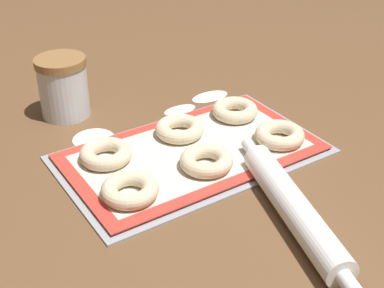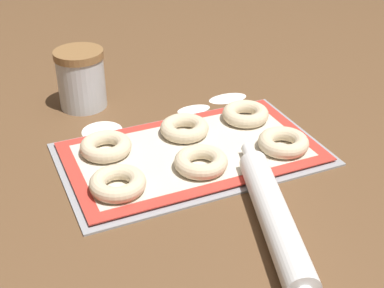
{
  "view_description": "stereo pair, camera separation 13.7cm",
  "coord_description": "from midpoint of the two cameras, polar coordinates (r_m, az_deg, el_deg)",
  "views": [
    {
      "loc": [
        -0.47,
        -0.72,
        0.54
      ],
      "look_at": [
        -0.01,
        -0.01,
        0.03
      ],
      "focal_mm": 50.0,
      "sensor_mm": 36.0,
      "label": 1
    },
    {
      "loc": [
        -0.35,
        -0.79,
        0.54
      ],
      "look_at": [
        -0.01,
        -0.01,
        0.03
      ],
      "focal_mm": 50.0,
      "sensor_mm": 36.0,
      "label": 2
    }
  ],
  "objects": [
    {
      "name": "flour_patch_side",
      "position": [
        1.08,
        -6.05,
        1.33
      ],
      "size": [
        0.08,
        0.08,
        0.0
      ],
      "color": "white",
      "rests_on": "ground_plane"
    },
    {
      "name": "rolling_pin",
      "position": [
        0.84,
        13.51,
        -7.79
      ],
      "size": [
        0.14,
        0.39,
        0.05
      ],
      "color": "silver",
      "rests_on": "ground_plane"
    },
    {
      "name": "bagel_front_left",
      "position": [
        0.88,
        -3.56,
        -4.4
      ],
      "size": [
        0.1,
        0.1,
        0.03
      ],
      "color": "beige",
      "rests_on": "baking_mat"
    },
    {
      "name": "flour_patch_near",
      "position": [
        1.22,
        7.06,
        4.79
      ],
      "size": [
        0.09,
        0.05,
        0.0
      ],
      "color": "white",
      "rests_on": "ground_plane"
    },
    {
      "name": "flour_canister",
      "position": [
        1.16,
        -8.46,
        6.79
      ],
      "size": [
        0.1,
        0.1,
        0.13
      ],
      "color": "silver",
      "rests_on": "ground_plane"
    },
    {
      "name": "flour_patch_far",
      "position": [
        1.16,
        3.56,
        3.64
      ],
      "size": [
        0.08,
        0.04,
        0.0
      ],
      "color": "white",
      "rests_on": "ground_plane"
    },
    {
      "name": "bagel_back_right",
      "position": [
        1.1,
        9.28,
        3.05
      ],
      "size": [
        0.1,
        0.1,
        0.03
      ],
      "color": "beige",
      "rests_on": "baking_mat"
    },
    {
      "name": "bagel_back_left",
      "position": [
        0.98,
        -5.29,
        -0.42
      ],
      "size": [
        0.1,
        0.1,
        0.03
      ],
      "color": "beige",
      "rests_on": "baking_mat"
    },
    {
      "name": "bagel_front_right",
      "position": [
        1.02,
        13.55,
        0.0
      ],
      "size": [
        0.1,
        0.1,
        0.03
      ],
      "color": "beige",
      "rests_on": "baking_mat"
    },
    {
      "name": "bagel_front_center",
      "position": [
        0.94,
        5.14,
        -2.08
      ],
      "size": [
        0.1,
        0.1,
        0.03
      ],
      "color": "beige",
      "rests_on": "baking_mat"
    },
    {
      "name": "bagel_back_center",
      "position": [
        1.04,
        2.75,
        1.51
      ],
      "size": [
        0.1,
        0.1,
        0.03
      ],
      "color": "beige",
      "rests_on": "baking_mat"
    },
    {
      "name": "baking_tray",
      "position": [
        1.0,
        3.92,
        -1.2
      ],
      "size": [
        0.49,
        0.29,
        0.01
      ],
      "color": "#93969B",
      "rests_on": "ground_plane"
    },
    {
      "name": "baking_mat",
      "position": [
        1.0,
        3.93,
        -0.94
      ],
      "size": [
        0.46,
        0.27,
        0.0
      ],
      "color": "red",
      "rests_on": "baking_tray"
    },
    {
      "name": "ground_plane",
      "position": [
        1.01,
        4.2,
        -0.99
      ],
      "size": [
        2.8,
        2.8,
        0.0
      ],
      "primitive_type": "plane",
      "color": "brown"
    }
  ]
}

